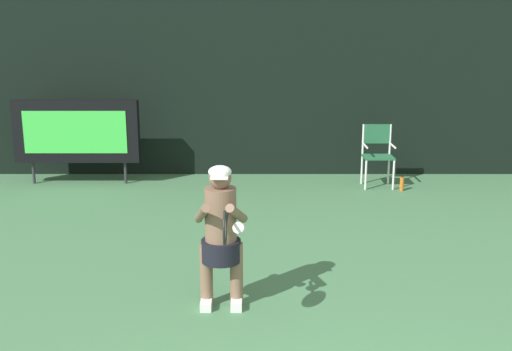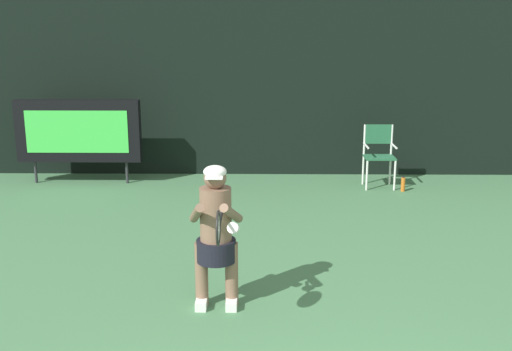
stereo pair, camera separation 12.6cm
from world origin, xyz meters
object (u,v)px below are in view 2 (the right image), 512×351
object	(u,v)px
umpire_chair	(379,152)
scoreboard	(78,131)
water_bottle	(403,184)
tennis_racket	(218,227)
tennis_player	(216,232)

from	to	relation	value
umpire_chair	scoreboard	bearing A→B (deg)	178.22
water_bottle	tennis_racket	distance (m)	5.84
umpire_chair	tennis_player	xyz separation A→B (m)	(-2.47, -4.78, 0.16)
tennis_racket	scoreboard	bearing A→B (deg)	135.46
scoreboard	tennis_player	xyz separation A→B (m)	(2.82, -4.94, -0.17)
umpire_chair	water_bottle	bearing A→B (deg)	-42.30
scoreboard	tennis_racket	world-z (taller)	scoreboard
water_bottle	tennis_racket	world-z (taller)	tennis_racket
tennis_player	tennis_racket	distance (m)	0.67
water_bottle	tennis_racket	size ratio (longest dim) A/B	0.44
umpire_chair	water_bottle	world-z (taller)	umpire_chair
tennis_player	tennis_racket	world-z (taller)	tennis_player
scoreboard	tennis_player	distance (m)	5.69
water_bottle	tennis_racket	xyz separation A→B (m)	(-2.77, -5.05, 0.91)
umpire_chair	tennis_player	world-z (taller)	tennis_player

